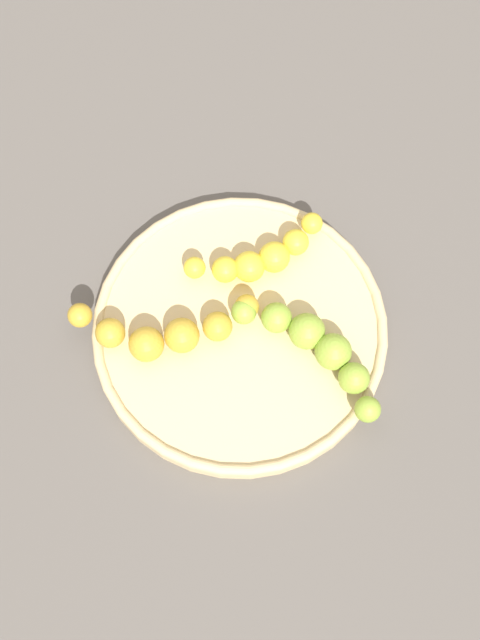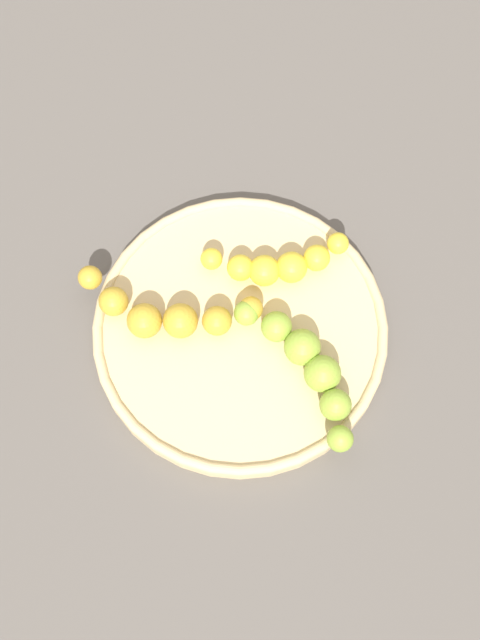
{
  "view_description": "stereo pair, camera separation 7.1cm",
  "coord_description": "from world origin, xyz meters",
  "px_view_note": "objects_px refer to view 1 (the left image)",
  "views": [
    {
      "loc": [
        0.26,
        -0.07,
        0.74
      ],
      "look_at": [
        0.0,
        0.0,
        0.04
      ],
      "focal_mm": 45.05,
      "sensor_mm": 36.0,
      "label": 1
    },
    {
      "loc": [
        0.27,
        0.0,
        0.74
      ],
      "look_at": [
        0.0,
        0.0,
        0.04
      ],
      "focal_mm": 45.05,
      "sensor_mm": 36.0,
      "label": 2
    }
  ],
  "objects_px": {
    "banana_spotted": "(164,332)",
    "banana_yellow": "(260,257)",
    "banana_green": "(316,346)",
    "fruit_bowl": "(240,330)"
  },
  "relations": [
    {
      "from": "fruit_bowl",
      "to": "banana_spotted",
      "type": "bearing_deg",
      "value": -96.15
    },
    {
      "from": "banana_yellow",
      "to": "banana_spotted",
      "type": "bearing_deg",
      "value": -71.86
    },
    {
      "from": "banana_spotted",
      "to": "banana_yellow",
      "type": "bearing_deg",
      "value": 127.65
    },
    {
      "from": "fruit_bowl",
      "to": "banana_yellow",
      "type": "distance_m",
      "value": 0.07
    },
    {
      "from": "banana_green",
      "to": "banana_yellow",
      "type": "bearing_deg",
      "value": 69.28
    },
    {
      "from": "banana_spotted",
      "to": "banana_yellow",
      "type": "height_order",
      "value": "banana_spotted"
    },
    {
      "from": "banana_spotted",
      "to": "banana_green",
      "type": "xyz_separation_m",
      "value": [
        0.05,
        0.13,
        0.0
      ]
    },
    {
      "from": "banana_green",
      "to": "banana_yellow",
      "type": "distance_m",
      "value": 0.11
    },
    {
      "from": "fruit_bowl",
      "to": "banana_green",
      "type": "height_order",
      "value": "banana_green"
    },
    {
      "from": "banana_spotted",
      "to": "banana_yellow",
      "type": "xyz_separation_m",
      "value": [
        -0.05,
        0.11,
        -0.0
      ]
    }
  ]
}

